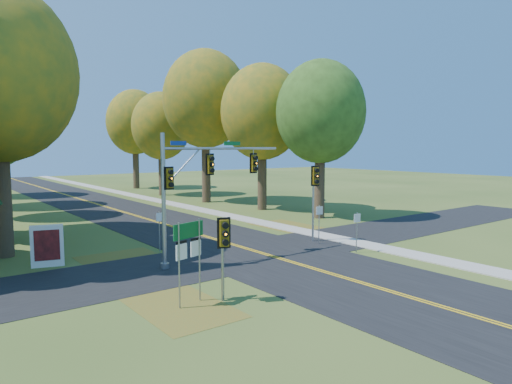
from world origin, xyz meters
TOP-DOWN VIEW (x-y plane):
  - ground at (0.00, 0.00)m, footprint 160.00×160.00m
  - road_main at (0.00, 0.00)m, footprint 8.00×160.00m
  - road_cross at (0.00, 2.00)m, footprint 60.00×6.00m
  - centerline_left at (-0.10, 0.00)m, footprint 0.10×160.00m
  - centerline_right at (0.10, 0.00)m, footprint 0.10×160.00m
  - sidewalk_east at (6.20, 0.00)m, footprint 1.60×160.00m
  - leaf_patch_w_near at (-6.50, 4.00)m, footprint 4.00×6.00m
  - leaf_patch_e at (6.80, 6.00)m, footprint 3.50×8.00m
  - leaf_patch_w_far at (-7.50, -3.00)m, footprint 3.00×5.00m
  - tree_e_a at (11.57, 8.77)m, footprint 7.20×7.20m
  - tree_e_b at (10.97, 15.58)m, footprint 7.60×7.60m
  - tree_e_c at (9.88, 23.69)m, footprint 8.80×8.80m
  - tree_e_d at (9.26, 32.87)m, footprint 7.00×7.00m
  - tree_e_e at (10.47, 43.58)m, footprint 7.80×7.80m
  - traffic_mast at (-3.85, 1.98)m, footprint 7.09×0.63m
  - east_signal_pole at (4.43, 2.12)m, footprint 0.52×0.62m
  - ped_signal_pole at (-5.98, -3.69)m, footprint 0.49×0.59m
  - route_sign_cluster at (-7.09, -3.07)m, footprint 1.41×0.44m
  - info_kiosk at (-9.93, 5.76)m, footprint 1.47×0.62m
  - reg_sign_e_north at (4.20, 1.49)m, footprint 0.45×0.12m
  - reg_sign_e_south at (4.20, -1.37)m, footprint 0.43×0.11m
  - reg_sign_w at (-4.20, 5.47)m, footprint 0.42×0.13m

SIDE VIEW (x-z plane):
  - ground at x=0.00m, z-range 0.00..0.00m
  - leaf_patch_w_near at x=-6.50m, z-range 0.00..0.01m
  - leaf_patch_e at x=6.80m, z-range 0.00..0.01m
  - leaf_patch_w_far at x=-7.50m, z-range 0.00..0.01m
  - road_cross at x=0.00m, z-range 0.00..0.02m
  - road_main at x=0.00m, z-range 0.00..0.02m
  - centerline_left at x=-0.10m, z-range 0.02..0.03m
  - centerline_right at x=0.10m, z-range 0.02..0.03m
  - sidewalk_east at x=6.20m, z-range 0.00..0.06m
  - info_kiosk at x=-9.93m, z-range 0.00..2.04m
  - reg_sign_w at x=-4.20m, z-range 0.41..2.64m
  - reg_sign_e_south at x=4.20m, z-range 0.41..2.65m
  - reg_sign_e_north at x=4.20m, z-range 0.43..2.78m
  - route_sign_cluster at x=-7.09m, z-range 0.64..3.76m
  - ped_signal_pole at x=-5.98m, z-range 0.78..3.99m
  - east_signal_pole at x=4.43m, z-range 1.20..5.85m
  - traffic_mast at x=-3.85m, z-range 0.92..7.35m
  - tree_e_d at x=9.26m, z-range 2.08..14.40m
  - tree_e_a at x=11.57m, z-range 2.16..14.90m
  - tree_e_b at x=10.97m, z-range 2.23..15.56m
  - tree_e_e at x=10.47m, z-range 2.32..16.06m
  - tree_e_c at x=9.88m, z-range 2.77..18.56m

